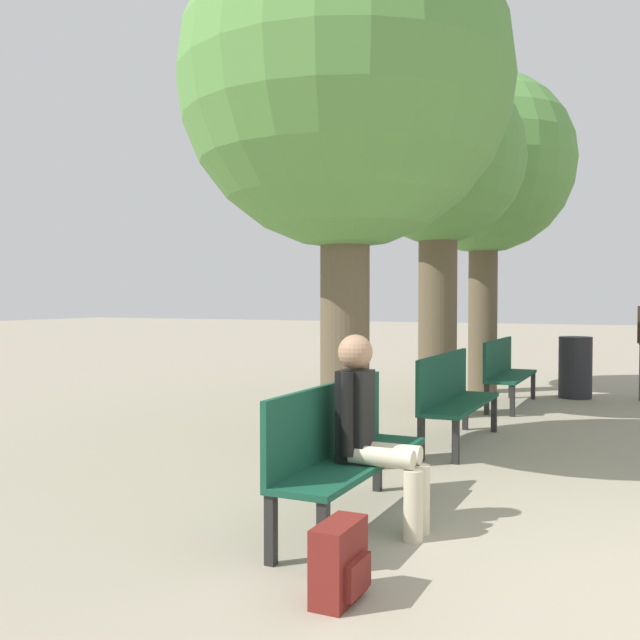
{
  "coord_description": "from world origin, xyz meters",
  "views": [
    {
      "loc": [
        0.1,
        -3.98,
        1.53
      ],
      "look_at": [
        -3.78,
        4.3,
        1.25
      ],
      "focal_mm": 40.0,
      "sensor_mm": 36.0,
      "label": 1
    }
  ],
  "objects_px": {
    "bench_row_0": "(342,444)",
    "bench_row_2": "(505,368)",
    "bench_row_1": "(452,392)",
    "tree_row_1": "(438,166)",
    "person_seated": "(372,427)",
    "tree_row_2": "(484,167)",
    "backpack": "(340,562)",
    "tree_row_0": "(345,86)",
    "trash_bin": "(575,367)"
  },
  "relations": [
    {
      "from": "bench_row_0",
      "to": "tree_row_2",
      "type": "height_order",
      "value": "tree_row_2"
    },
    {
      "from": "tree_row_0",
      "to": "person_seated",
      "type": "xyz_separation_m",
      "value": [
        0.86,
        -1.56,
        -2.75
      ]
    },
    {
      "from": "person_seated",
      "to": "backpack",
      "type": "height_order",
      "value": "person_seated"
    },
    {
      "from": "tree_row_1",
      "to": "person_seated",
      "type": "xyz_separation_m",
      "value": [
        0.86,
        -4.6,
        -2.54
      ]
    },
    {
      "from": "bench_row_0",
      "to": "bench_row_2",
      "type": "bearing_deg",
      "value": 90.0
    },
    {
      "from": "bench_row_0",
      "to": "tree_row_0",
      "type": "distance_m",
      "value": 3.31
    },
    {
      "from": "bench_row_2",
      "to": "person_seated",
      "type": "relative_size",
      "value": 1.41
    },
    {
      "from": "tree_row_0",
      "to": "bench_row_2",
      "type": "bearing_deg",
      "value": 81.74
    },
    {
      "from": "bench_row_2",
      "to": "backpack",
      "type": "xyz_separation_m",
      "value": [
        0.48,
        -6.95,
        -0.35
      ]
    },
    {
      "from": "tree_row_1",
      "to": "backpack",
      "type": "relative_size",
      "value": 11.18
    },
    {
      "from": "tree_row_1",
      "to": "backpack",
      "type": "xyz_separation_m",
      "value": [
        1.11,
        -5.69,
        -3.03
      ]
    },
    {
      "from": "backpack",
      "to": "trash_bin",
      "type": "relative_size",
      "value": 0.42
    },
    {
      "from": "bench_row_0",
      "to": "tree_row_2",
      "type": "relative_size",
      "value": 0.35
    },
    {
      "from": "bench_row_1",
      "to": "tree_row_0",
      "type": "xyz_separation_m",
      "value": [
        -0.63,
        -1.4,
        2.89
      ]
    },
    {
      "from": "tree_row_2",
      "to": "trash_bin",
      "type": "bearing_deg",
      "value": -4.19
    },
    {
      "from": "tree_row_0",
      "to": "bench_row_0",
      "type": "bearing_deg",
      "value": -67.43
    },
    {
      "from": "bench_row_1",
      "to": "tree_row_1",
      "type": "xyz_separation_m",
      "value": [
        -0.63,
        1.64,
        2.68
      ]
    },
    {
      "from": "bench_row_2",
      "to": "trash_bin",
      "type": "height_order",
      "value": "bench_row_2"
    },
    {
      "from": "bench_row_0",
      "to": "tree_row_2",
      "type": "xyz_separation_m",
      "value": [
        -0.63,
        7.23,
        3.12
      ]
    },
    {
      "from": "bench_row_1",
      "to": "bench_row_0",
      "type": "bearing_deg",
      "value": -90.0
    },
    {
      "from": "bench_row_2",
      "to": "bench_row_0",
      "type": "bearing_deg",
      "value": -90.0
    },
    {
      "from": "person_seated",
      "to": "trash_bin",
      "type": "bearing_deg",
      "value": 85.31
    },
    {
      "from": "bench_row_0",
      "to": "backpack",
      "type": "bearing_deg",
      "value": -67.15
    },
    {
      "from": "bench_row_2",
      "to": "trash_bin",
      "type": "xyz_separation_m",
      "value": [
        0.82,
        1.31,
        -0.07
      ]
    },
    {
      "from": "person_seated",
      "to": "tree_row_2",
      "type": "bearing_deg",
      "value": 96.72
    },
    {
      "from": "bench_row_1",
      "to": "tree_row_0",
      "type": "distance_m",
      "value": 3.27
    },
    {
      "from": "tree_row_0",
      "to": "person_seated",
      "type": "bearing_deg",
      "value": -61.18
    },
    {
      "from": "tree_row_0",
      "to": "tree_row_1",
      "type": "height_order",
      "value": "tree_row_0"
    },
    {
      "from": "tree_row_1",
      "to": "tree_row_2",
      "type": "height_order",
      "value": "tree_row_2"
    },
    {
      "from": "trash_bin",
      "to": "bench_row_2",
      "type": "bearing_deg",
      "value": -122.09
    },
    {
      "from": "tree_row_0",
      "to": "trash_bin",
      "type": "relative_size",
      "value": 5.29
    },
    {
      "from": "bench_row_0",
      "to": "bench_row_1",
      "type": "height_order",
      "value": "same"
    },
    {
      "from": "backpack",
      "to": "person_seated",
      "type": "bearing_deg",
      "value": 102.87
    },
    {
      "from": "tree_row_2",
      "to": "bench_row_0",
      "type": "bearing_deg",
      "value": -85.05
    },
    {
      "from": "tree_row_2",
      "to": "backpack",
      "type": "xyz_separation_m",
      "value": [
        1.11,
        -8.37,
        -3.47
      ]
    },
    {
      "from": "tree_row_2",
      "to": "person_seated",
      "type": "distance_m",
      "value": 7.91
    },
    {
      "from": "bench_row_1",
      "to": "tree_row_1",
      "type": "bearing_deg",
      "value": 110.87
    },
    {
      "from": "bench_row_0",
      "to": "person_seated",
      "type": "distance_m",
      "value": 0.28
    },
    {
      "from": "tree_row_0",
      "to": "trash_bin",
      "type": "distance_m",
      "value": 6.51
    },
    {
      "from": "tree_row_2",
      "to": "backpack",
      "type": "relative_size",
      "value": 13.01
    },
    {
      "from": "tree_row_1",
      "to": "tree_row_2",
      "type": "relative_size",
      "value": 0.86
    },
    {
      "from": "tree_row_0",
      "to": "tree_row_2",
      "type": "bearing_deg",
      "value": 90.0
    },
    {
      "from": "tree_row_2",
      "to": "backpack",
      "type": "bearing_deg",
      "value": -82.47
    },
    {
      "from": "bench_row_0",
      "to": "bench_row_2",
      "type": "xyz_separation_m",
      "value": [
        0.0,
        5.81,
        0.0
      ]
    },
    {
      "from": "tree_row_1",
      "to": "backpack",
      "type": "height_order",
      "value": "tree_row_1"
    },
    {
      "from": "tree_row_1",
      "to": "bench_row_1",
      "type": "bearing_deg",
      "value": -69.13
    },
    {
      "from": "bench_row_0",
      "to": "bench_row_2",
      "type": "height_order",
      "value": "same"
    },
    {
      "from": "backpack",
      "to": "bench_row_0",
      "type": "bearing_deg",
      "value": 112.85
    },
    {
      "from": "tree_row_0",
      "to": "tree_row_2",
      "type": "xyz_separation_m",
      "value": [
        0.0,
        5.72,
        0.23
      ]
    },
    {
      "from": "tree_row_2",
      "to": "person_seated",
      "type": "height_order",
      "value": "tree_row_2"
    }
  ]
}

